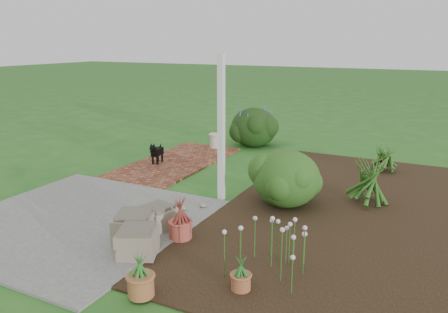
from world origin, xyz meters
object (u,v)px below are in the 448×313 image
at_px(stone_trough_near, 135,228).
at_px(black_dog, 156,151).
at_px(cream_ceramic_urn, 215,141).
at_px(evergreen_shrub, 286,177).

xyz_separation_m(stone_trough_near, black_dog, (-2.00, 3.35, 0.10)).
bearing_deg(cream_ceramic_urn, black_dog, -103.95).
bearing_deg(stone_trough_near, evergreen_shrub, 58.08).
distance_m(black_dog, evergreen_shrub, 3.58).
bearing_deg(black_dog, cream_ceramic_urn, 66.78).
relative_size(stone_trough_near, black_dog, 0.98).
distance_m(cream_ceramic_urn, evergreen_shrub, 4.19).
height_order(stone_trough_near, cream_ceramic_urn, cream_ceramic_urn).
xyz_separation_m(cream_ceramic_urn, evergreen_shrub, (2.93, -2.98, 0.29)).
xyz_separation_m(stone_trough_near, cream_ceramic_urn, (-1.53, 5.24, 0.01)).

